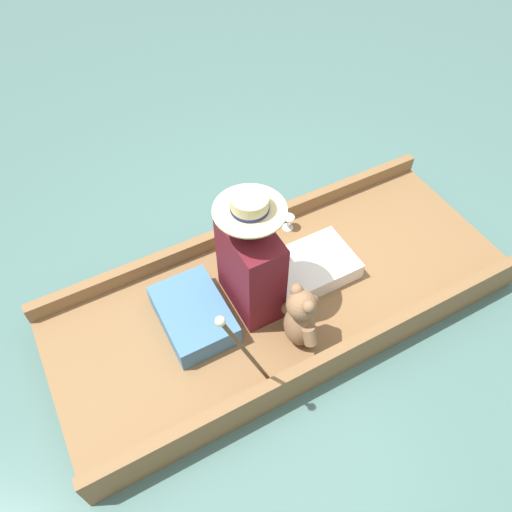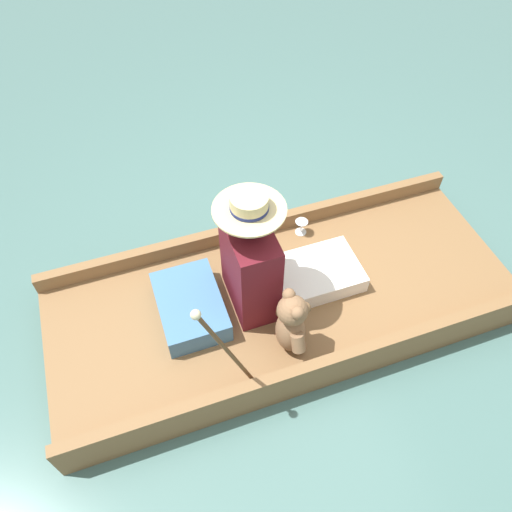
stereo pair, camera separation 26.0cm
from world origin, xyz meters
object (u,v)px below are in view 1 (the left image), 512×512
Objects in this scene: seated_person at (267,262)px; wine_glass at (288,220)px; teddy_bear at (300,319)px; walking_cane at (243,348)px.

seated_person is 0.57m from wine_glass.
wine_glass is at bearing 153.27° from teddy_bear.
teddy_bear reaches higher than wine_glass.
wine_glass is at bearing 138.42° from walking_cane.
seated_person is at bearing -44.48° from wine_glass.
walking_cane is (0.86, -0.76, 0.38)m from wine_glass.
teddy_bear is at bearing 108.44° from walking_cane.
wine_glass is 1.21m from walking_cane.
wine_glass is (-0.73, 0.37, -0.13)m from teddy_bear.
teddy_bear is at bearing -26.73° from wine_glass.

